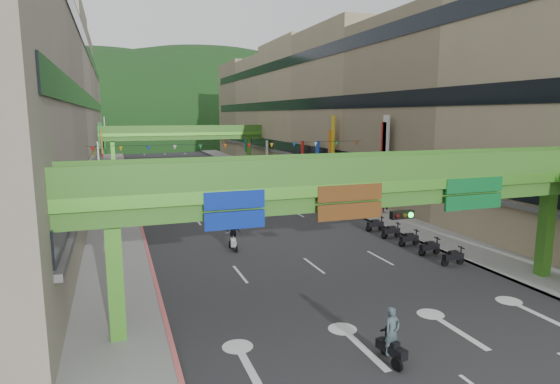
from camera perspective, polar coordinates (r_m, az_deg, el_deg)
name	(u,v)px	position (r m, az deg, el deg)	size (l,w,h in m)	color
ground	(450,368)	(18.63, 20.04, -19.54)	(320.00, 320.00, 0.00)	black
road_slab	(201,181)	(63.90, -9.64, 1.34)	(18.00, 140.00, 0.02)	#28282B
sidewalk_left	(114,184)	(62.98, -19.54, 0.87)	(4.00, 140.00, 0.15)	gray
sidewalk_right	(278,177)	(66.63, -0.28, 1.86)	(4.00, 140.00, 0.15)	gray
curb_left	(130,184)	(63.00, -17.81, 0.98)	(0.20, 140.00, 0.18)	#CC5959
curb_right	(265,177)	(66.04, -1.84, 1.80)	(0.20, 140.00, 0.18)	gray
building_row_left	(39,109)	(62.90, -27.34, 8.95)	(12.80, 95.00, 19.00)	#9E937F
building_row_right	(329,110)	(69.08, 6.03, 9.88)	(12.80, 95.00, 19.00)	gray
overpass_near	(394,197)	(21.57, 13.67, -0.57)	(28.00, 12.27, 7.10)	#4C9E2D
overpass_far	(184,136)	(78.19, -11.67, 6.71)	(28.00, 2.20, 7.10)	#4C9E2D
hill_left	(101,141)	(172.64, -21.02, 5.86)	(168.00, 140.00, 112.00)	#1C4419
hill_right	(206,136)	(195.86, -9.04, 6.72)	(208.00, 176.00, 128.00)	#1C4419
bunting_string	(237,146)	(43.81, -5.28, 5.60)	(26.00, 0.36, 0.47)	black
scooter_rider_near	(392,337)	(17.91, 13.48, -16.84)	(0.74, 1.59, 2.12)	black
scooter_rider_mid	(260,192)	(47.07, -2.50, 0.01)	(0.93, 1.60, 2.22)	black
scooter_rider_left	(233,235)	(31.00, -5.75, -5.29)	(1.02, 1.59, 2.00)	gray
scooter_rider_far	(178,206)	(41.91, -12.37, -1.63)	(0.85, 1.59, 1.94)	#880107
parked_scooter_row	(409,239)	(33.08, 15.48, -5.50)	(1.60, 9.35, 1.08)	black
car_silver	(157,197)	(48.21, -14.76, -0.63)	(1.46, 4.20, 1.38)	#B4B3BC
car_yellow	(209,167)	(73.75, -8.70, 3.00)	(1.73, 4.29, 1.46)	gold
pedestrian_red	(383,206)	(42.90, 12.50, -1.66)	(0.75, 0.58, 1.54)	#AA1818
pedestrian_dark	(354,193)	(48.50, 9.04, -0.12)	(1.06, 0.44, 1.80)	#21232B
pedestrian_blue	(331,192)	(48.97, 6.20, 0.06)	(0.86, 0.55, 1.85)	#374A5E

